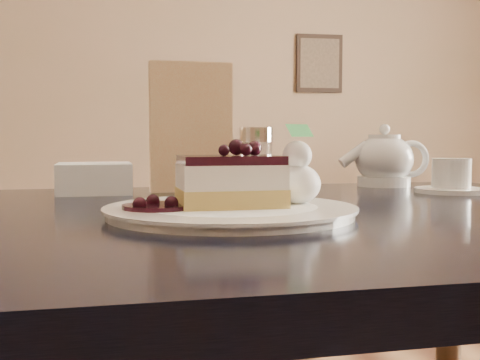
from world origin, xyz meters
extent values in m
cube|color=tan|center=(0.00, 5.00, 1.50)|extent=(8.00, 0.02, 3.00)
cube|color=black|center=(1.80, 4.97, 1.60)|extent=(0.45, 0.03, 0.55)
cube|color=black|center=(0.17, 0.14, 0.77)|extent=(1.31, 0.91, 0.04)
cylinder|color=white|center=(0.18, 0.09, 0.80)|extent=(0.30, 0.30, 0.01)
cube|color=tan|center=(0.18, 0.09, 0.81)|extent=(0.13, 0.10, 0.02)
cube|color=white|center=(0.18, 0.09, 0.84)|extent=(0.13, 0.09, 0.03)
cube|color=black|center=(0.18, 0.09, 0.86)|extent=(0.13, 0.09, 0.01)
ellipsoid|color=white|center=(0.26, 0.11, 0.83)|extent=(0.06, 0.06, 0.05)
cylinder|color=black|center=(0.09, 0.08, 0.80)|extent=(0.08, 0.08, 0.01)
cylinder|color=white|center=(0.61, 0.35, 0.79)|extent=(0.13, 0.13, 0.01)
cylinder|color=white|center=(0.61, 0.35, 0.82)|extent=(0.07, 0.07, 0.05)
ellipsoid|color=white|center=(0.55, 0.50, 0.84)|extent=(0.12, 0.12, 0.10)
cylinder|color=white|center=(0.55, 0.50, 0.89)|extent=(0.06, 0.06, 0.01)
cylinder|color=white|center=(0.47, 0.50, 0.84)|extent=(0.06, 0.02, 0.05)
cube|color=#FFF1BD|center=(0.16, 0.45, 0.91)|extent=(0.15, 0.04, 0.23)
cylinder|color=white|center=(0.28, 0.45, 0.83)|extent=(0.06, 0.06, 0.09)
cylinder|color=silver|center=(0.28, 0.45, 0.89)|extent=(0.06, 0.06, 0.03)
cube|color=white|center=(-0.01, 0.44, 0.82)|extent=(0.13, 0.13, 0.05)
camera|label=1|loc=(0.06, -0.64, 0.89)|focal=45.00mm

